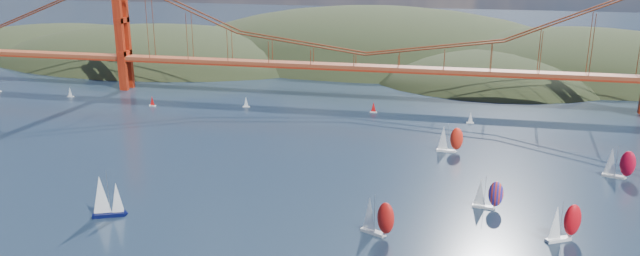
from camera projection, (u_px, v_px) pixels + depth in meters
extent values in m
ellipsoid|color=black|center=(163.00, 76.00, 394.55)|extent=(240.00, 140.00, 64.00)
ellipsoid|color=black|center=(375.00, 81.00, 407.83)|extent=(300.00, 180.00, 96.00)
ellipsoid|color=black|center=(578.00, 95.00, 354.90)|extent=(220.00, 140.00, 76.00)
ellipsoid|color=black|center=(491.00, 95.00, 335.32)|extent=(140.00, 110.00, 48.00)
ellipsoid|color=black|center=(63.00, 57.00, 439.49)|extent=(200.00, 140.00, 44.00)
cube|color=#954122|center=(366.00, 67.00, 283.98)|extent=(440.00, 7.00, 1.60)
cube|color=maroon|center=(366.00, 69.00, 284.33)|extent=(440.00, 7.00, 0.80)
cube|color=maroon|center=(123.00, 34.00, 304.47)|extent=(4.00, 8.50, 55.00)
cube|color=black|center=(109.00, 215.00, 168.08)|extent=(8.61, 5.42, 1.00)
cylinder|color=#99999E|center=(108.00, 192.00, 166.27)|extent=(0.13, 0.13, 12.08)
cone|color=white|center=(101.00, 195.00, 166.09)|extent=(6.14, 6.14, 10.63)
cone|color=white|center=(117.00, 198.00, 167.17)|extent=(4.38, 4.38, 8.45)
cube|color=silver|center=(373.00, 232.00, 158.33)|extent=(6.76, 4.53, 0.79)
cylinder|color=#99999E|center=(375.00, 213.00, 156.59)|extent=(0.10, 0.10, 9.92)
cone|color=white|center=(369.00, 213.00, 157.62)|extent=(4.94, 4.94, 8.73)
ellipsoid|color=red|center=(386.00, 218.00, 154.80)|extent=(5.43, 4.62, 8.33)
cube|color=white|center=(558.00, 240.00, 154.33)|extent=(6.64, 4.77, 0.79)
cylinder|color=#99999E|center=(562.00, 220.00, 152.88)|extent=(0.10, 0.10, 9.84)
cone|color=white|center=(556.00, 222.00, 152.60)|extent=(4.99, 4.99, 8.66)
ellipsoid|color=red|center=(573.00, 220.00, 153.93)|extent=(5.42, 4.74, 8.27)
cube|color=silver|center=(613.00, 176.00, 195.84)|extent=(6.75, 3.78, 0.78)
cylinder|color=#99999E|center=(617.00, 160.00, 194.16)|extent=(0.10, 0.10, 9.75)
cone|color=white|center=(611.00, 161.00, 195.02)|extent=(4.60, 4.60, 8.58)
ellipsoid|color=red|center=(628.00, 164.00, 192.73)|extent=(5.22, 4.15, 8.19)
cube|color=white|center=(446.00, 151.00, 219.45)|extent=(6.38, 2.02, 0.76)
cylinder|color=#99999E|center=(447.00, 137.00, 217.90)|extent=(0.09, 0.09, 9.47)
cone|color=white|center=(443.00, 138.00, 218.38)|extent=(3.68, 3.68, 8.34)
ellipsoid|color=red|center=(457.00, 139.00, 217.29)|extent=(4.53, 2.95, 7.96)
cube|color=silver|center=(483.00, 207.00, 173.50)|extent=(5.97, 2.42, 0.70)
cylinder|color=#99999E|center=(485.00, 191.00, 172.04)|extent=(0.09, 0.09, 8.70)
cone|color=white|center=(480.00, 192.00, 172.60)|extent=(3.67, 3.67, 7.66)
ellipsoid|color=#F5371C|center=(496.00, 194.00, 171.21)|extent=(4.38, 3.10, 7.31)
cube|color=silver|center=(71.00, 96.00, 295.74)|extent=(3.00, 1.00, 0.50)
cone|color=white|center=(70.00, 92.00, 295.06)|extent=(2.00, 2.00, 4.20)
cube|color=silver|center=(153.00, 106.00, 279.30)|extent=(3.00, 1.00, 0.50)
cone|color=red|center=(152.00, 101.00, 278.62)|extent=(2.00, 2.00, 4.20)
cube|color=silver|center=(246.00, 107.00, 277.77)|extent=(3.00, 1.00, 0.50)
cone|color=white|center=(246.00, 101.00, 277.09)|extent=(2.00, 2.00, 4.20)
cube|color=silver|center=(470.00, 123.00, 253.16)|extent=(3.00, 1.00, 0.50)
cone|color=white|center=(471.00, 117.00, 252.48)|extent=(2.00, 2.00, 4.20)
cube|color=silver|center=(373.00, 112.00, 268.94)|extent=(3.00, 1.00, 0.50)
cone|color=red|center=(374.00, 107.00, 268.26)|extent=(2.00, 2.00, 4.20)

